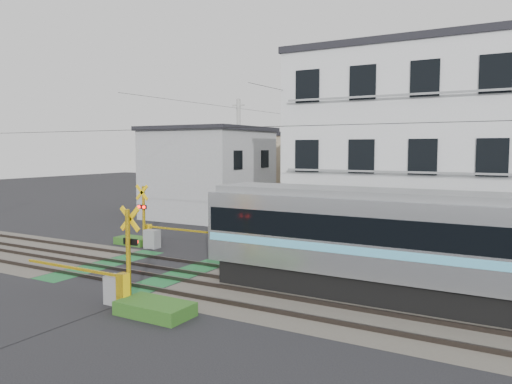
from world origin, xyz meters
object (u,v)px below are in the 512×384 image
Objects in this scene: crossing_signal_near at (118,283)px; pedestrian at (364,194)px; apartment_block at (414,152)px; crossing_signal_far at (151,233)px.

crossing_signal_near reaches higher than pedestrian.
crossing_signal_near is 14.95m from apartment_block.
apartment_block is at bearing 27.78° from crossing_signal_far.
apartment_block is at bearing 129.69° from pedestrian.
crossing_signal_near is 30.74m from pedestrian.
crossing_signal_far is 2.53× the size of pedestrian.
crossing_signal_near is 0.46× the size of apartment_block.
apartment_block reaches higher than pedestrian.
pedestrian is at bearing 114.46° from apartment_block.
crossing_signal_near is at bearing -54.71° from crossing_signal_far.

